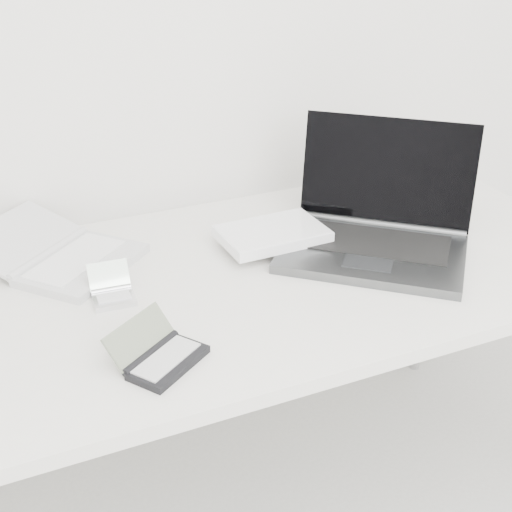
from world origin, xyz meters
name	(u,v)px	position (x,y,z in m)	size (l,w,h in m)	color
desk	(261,288)	(0.00, 1.55, 0.68)	(1.60, 0.80, 0.73)	white
laptop_large	(355,230)	(0.25, 1.56, 0.78)	(0.59, 0.53, 0.28)	#505254
netbook_open_white	(63,256)	(-0.39, 1.76, 0.75)	(0.43, 0.44, 0.07)	silver
pda_silver	(112,293)	(-0.33, 1.56, 0.74)	(0.09, 0.11, 0.06)	silver
palmtop_charcoal	(160,356)	(-0.31, 1.31, 0.75)	(0.19, 0.19, 0.07)	black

